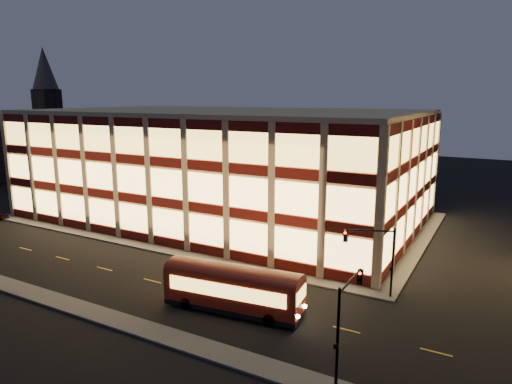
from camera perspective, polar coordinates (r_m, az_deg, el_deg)
The scene contains 10 objects.
ground at distance 49.38m, azimuth -11.66°, elevation -7.59°, with size 200.00×200.00×0.00m, color black.
sidewalk_office_south at distance 51.97m, azimuth -13.47°, elevation -6.59°, with size 54.00×2.00×0.15m, color #514F4C.
sidewalk_office_east at distance 55.02m, azimuth 19.73°, elevation -5.94°, with size 2.00×30.00×0.15m, color #514F4C.
sidewalk_near at distance 41.16m, azimuth -23.77°, elevation -12.31°, with size 100.00×2.00×0.15m, color #514F4C.
office_building at distance 62.57m, azimuth -3.86°, elevation 3.57°, with size 50.45×30.45×14.50m.
church_tower at distance 125.87m, azimuth -24.42°, elevation 7.50°, with size 5.00×5.00×18.00m, color #2D2621.
church_spire at distance 125.85m, azimuth -24.97°, elevation 13.85°, with size 6.00×6.00×10.00m, color #4C473F.
traffic_signal_far at distance 38.25m, azimuth 14.70°, elevation -7.01°, with size 3.79×1.87×6.00m.
traffic_signal_near at distance 27.83m, azimuth 11.28°, elevation -14.13°, with size 0.32×4.45×6.00m.
trolley_bus at distance 35.60m, azimuth -2.87°, elevation -11.65°, with size 11.04×3.90×3.66m.
Camera 1 is at (30.81, -35.01, 16.20)m, focal length 32.00 mm.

